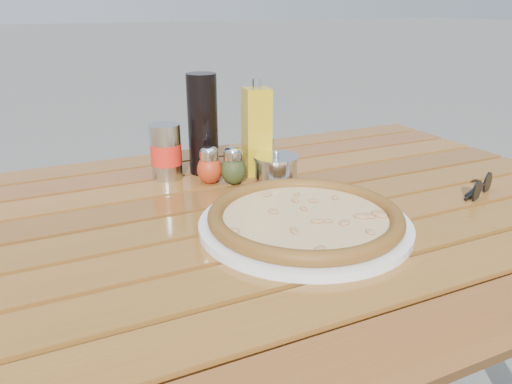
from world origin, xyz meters
name	(u,v)px	position (x,y,z in m)	size (l,w,h in m)	color
table	(261,247)	(0.00, 0.00, 0.67)	(1.40, 0.90, 0.75)	#341A0B
plate	(305,225)	(0.03, -0.10, 0.76)	(0.36, 0.36, 0.01)	white
pizza	(305,216)	(0.03, -0.10, 0.77)	(0.42, 0.42, 0.03)	beige
pepper_shaker	(210,166)	(-0.03, 0.18, 0.79)	(0.07, 0.07, 0.08)	#BC3615
oregano_shaker	(233,166)	(0.01, 0.16, 0.79)	(0.06, 0.06, 0.08)	#373F19
dark_bottle	(203,124)	(-0.02, 0.26, 0.86)	(0.07, 0.07, 0.22)	black
soda_can	(166,152)	(-0.10, 0.25, 0.81)	(0.08, 0.08, 0.12)	silver
olive_oil_cruet	(257,131)	(0.09, 0.20, 0.85)	(0.06, 0.06, 0.21)	#B69413
parmesan_tin	(276,169)	(0.10, 0.13, 0.78)	(0.11, 0.11, 0.07)	silver
sunglasses	(481,188)	(0.43, -0.12, 0.77)	(0.11, 0.06, 0.04)	black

